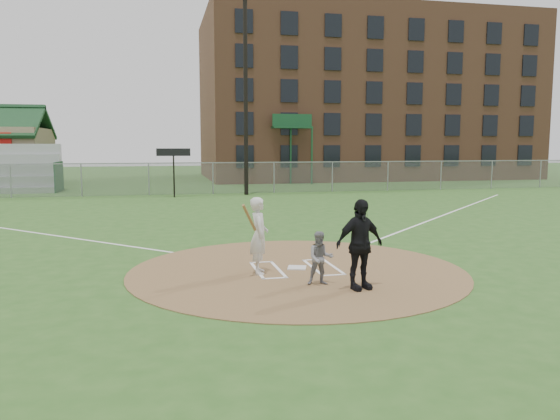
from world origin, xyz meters
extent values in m
plane|color=#2B551D|center=(0.00, 0.00, 0.00)|extent=(140.00, 140.00, 0.00)
cylinder|color=olive|center=(0.00, 0.00, 0.01)|extent=(8.40, 8.40, 0.02)
cube|color=silver|center=(0.04, 0.17, 0.04)|extent=(0.58, 0.58, 0.03)
cube|color=white|center=(9.00, 9.00, 0.01)|extent=(17.04, 17.04, 0.01)
cube|color=white|center=(-9.00, 9.00, 0.01)|extent=(17.04, 17.04, 0.01)
imported|color=gray|center=(0.15, -1.52, 0.62)|extent=(0.64, 0.53, 1.21)
imported|color=black|center=(0.87, -2.06, 1.01)|extent=(1.24, 0.75, 1.97)
cube|color=white|center=(-1.00, 0.15, 0.03)|extent=(0.08, 1.80, 0.01)
cube|color=white|center=(-0.45, 0.15, 0.03)|extent=(0.08, 1.80, 0.01)
cube|color=white|center=(-0.72, 1.05, 0.03)|extent=(0.62, 0.08, 0.01)
cube|color=white|center=(-0.72, -0.75, 0.03)|extent=(0.62, 0.08, 0.01)
cube|color=white|center=(1.00, 0.15, 0.03)|extent=(0.08, 1.80, 0.01)
cube|color=white|center=(0.45, 0.15, 0.03)|extent=(0.08, 1.80, 0.01)
cube|color=white|center=(0.72, 1.05, 0.03)|extent=(0.62, 0.08, 0.01)
cube|color=white|center=(0.72, -0.75, 0.03)|extent=(0.62, 0.08, 0.01)
imported|color=silver|center=(-0.99, -0.15, 0.95)|extent=(0.53, 0.73, 1.87)
cylinder|color=olive|center=(-1.29, -0.55, 1.45)|extent=(0.44, 0.51, 0.70)
cube|color=slate|center=(0.00, 22.00, 1.00)|extent=(56.00, 0.03, 2.00)
cube|color=gray|center=(0.00, 22.00, 2.00)|extent=(56.00, 0.06, 0.06)
cube|color=gray|center=(0.00, 22.00, 1.00)|extent=(56.08, 0.08, 2.00)
cube|color=#194728|center=(-10.00, 26.20, 1.00)|extent=(0.08, 3.20, 2.00)
cube|color=brown|center=(16.00, 38.00, 7.50)|extent=(30.00, 16.00, 15.00)
cube|color=black|center=(15.90, 29.94, 7.40)|extent=(26.60, 0.10, 12.20)
cube|color=#194728|center=(7.00, 29.34, 4.50)|extent=(3.20, 1.00, 0.15)
cube|color=#194728|center=(7.00, 29.84, 2.25)|extent=(0.12, 0.12, 4.50)
cube|color=#194728|center=(8.50, 28.89, 2.25)|extent=(0.12, 0.12, 4.50)
cube|color=#194728|center=(7.00, 29.34, 5.05)|extent=(3.20, 0.08, 1.00)
cylinder|color=black|center=(2.00, 21.00, 6.00)|extent=(0.26, 0.26, 12.00)
cylinder|color=black|center=(-2.50, 20.20, 1.30)|extent=(0.10, 0.10, 2.60)
cube|color=black|center=(-2.50, 20.20, 2.70)|extent=(2.00, 0.10, 0.45)
camera|label=1|loc=(-3.30, -13.02, 3.15)|focal=35.00mm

